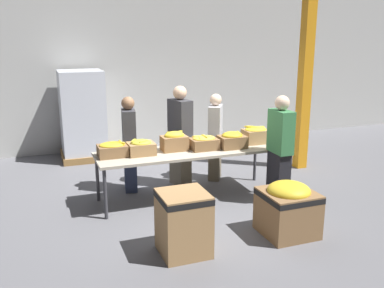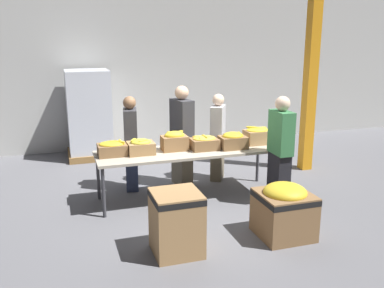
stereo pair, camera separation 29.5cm
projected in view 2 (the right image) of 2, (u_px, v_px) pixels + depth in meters
name	position (u px, v px, depth m)	size (l,w,h in m)	color
ground_plane	(189.00, 197.00, 6.74)	(30.00, 30.00, 0.00)	slate
wall_back	(142.00, 57.00, 9.37)	(16.00, 0.08, 4.00)	#B7B7B2
sorting_table	(189.00, 153.00, 6.56)	(2.83, 0.84, 0.77)	#B2A893
banana_box_0	(112.00, 148.00, 6.25)	(0.41, 0.33, 0.22)	olive
banana_box_1	(141.00, 146.00, 6.32)	(0.39, 0.32, 0.24)	#A37A4C
banana_box_2	(174.00, 141.00, 6.52)	(0.39, 0.27, 0.30)	olive
banana_box_3	(204.00, 142.00, 6.57)	(0.41, 0.32, 0.24)	olive
banana_box_4	(233.00, 140.00, 6.62)	(0.41, 0.31, 0.26)	olive
banana_box_5	(257.00, 135.00, 6.90)	(0.40, 0.30, 0.30)	tan
volunteer_0	(218.00, 138.00, 7.39)	(0.38, 0.45, 1.51)	#6B604C
volunteer_1	(131.00, 144.00, 6.92)	(0.27, 0.44, 1.54)	#2D3856
volunteer_2	(182.00, 137.00, 7.11)	(0.32, 0.49, 1.68)	#6B604C
volunteer_3	(280.00, 151.00, 6.33)	(0.23, 0.44, 1.63)	black
donation_bin_0	(176.00, 221.00, 4.94)	(0.55, 0.55, 0.75)	#A37A4C
donation_bin_1	(284.00, 209.00, 5.37)	(0.65, 0.65, 0.70)	olive
support_pillar	(312.00, 62.00, 7.67)	(0.20, 0.20, 4.00)	orange
pallet_stack_0	(89.00, 115.00, 8.72)	(0.93, 0.93, 1.80)	olive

